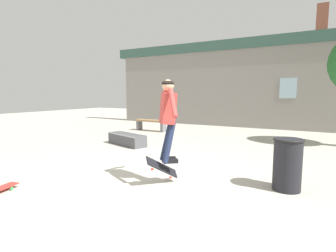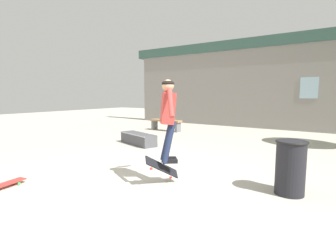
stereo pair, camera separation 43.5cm
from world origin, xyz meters
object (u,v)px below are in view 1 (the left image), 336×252
object	(u,v)px
skater	(168,113)
park_bench	(151,123)
skateboard_flipping	(162,168)
skate_ledge	(127,139)
trash_bin	(287,163)

from	to	relation	value
skater	park_bench	bearing A→B (deg)	84.35
park_bench	skateboard_flipping	size ratio (longest dim) A/B	2.11
park_bench	skater	bearing A→B (deg)	-53.43
skate_ledge	trash_bin	xyz separation A→B (m)	(4.88, -1.86, 0.28)
skate_ledge	skater	xyz separation A→B (m)	(2.96, -2.59, 1.12)
park_bench	trash_bin	world-z (taller)	trash_bin
park_bench	skater	world-z (taller)	skater
skate_ledge	skateboard_flipping	world-z (taller)	skateboard_flipping
skate_ledge	trash_bin	bearing A→B (deg)	-3.06
park_bench	skate_ledge	size ratio (longest dim) A/B	0.97
park_bench	trash_bin	distance (m)	7.75
skater	skateboard_flipping	distance (m)	0.99
skater	skateboard_flipping	size ratio (longest dim) A/B	2.03
park_bench	trash_bin	xyz separation A→B (m)	(5.95, -4.97, 0.11)
skate_ledge	skateboard_flipping	xyz separation A→B (m)	(2.88, -2.67, 0.14)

